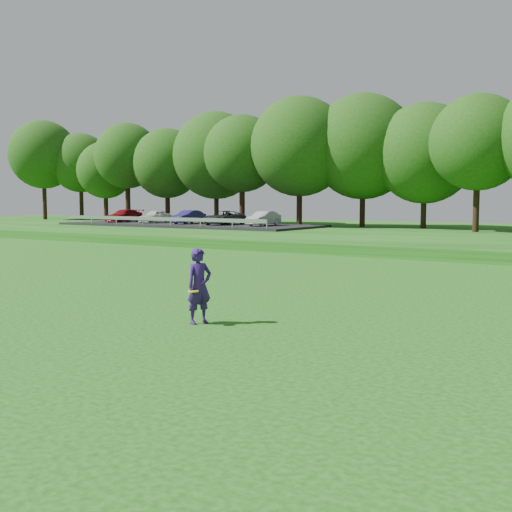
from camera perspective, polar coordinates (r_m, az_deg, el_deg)
The scene contains 6 objects.
ground at distance 17.39m, azimuth -14.30°, elevation -5.07°, with size 140.00×140.00×0.00m, color #15480D.
berm at distance 47.28m, azimuth 17.87°, elevation 1.58°, with size 130.00×30.00×0.60m, color #15480D.
walking_path at distance 34.06m, azimuth 11.47°, elevation -0.04°, with size 130.00×1.60×0.04m, color gray.
treeline at distance 51.32m, azimuth 19.35°, elevation 10.52°, with size 104.00×7.00×15.00m, color #17450F, non-canonical shape.
parking_lot at distance 57.59m, azimuth -6.20°, elevation 3.12°, with size 24.00×9.00×1.38m.
woman at distance 15.60m, azimuth -5.07°, elevation -2.67°, with size 0.63×0.82×1.84m.
Camera 1 is at (12.73, -11.45, 3.03)m, focal length 45.00 mm.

